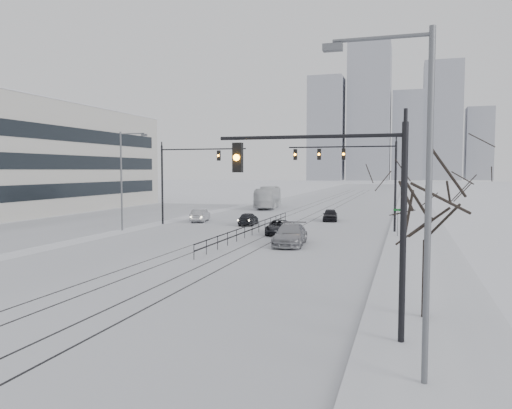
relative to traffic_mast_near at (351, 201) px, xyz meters
name	(u,v)px	position (x,y,z in m)	size (l,w,h in m)	color
road	(315,209)	(-10.79, 54.00, -4.55)	(22.00, 260.00, 0.02)	silver
sidewalk_east	(415,211)	(2.71, 54.00, -4.48)	(5.00, 260.00, 0.16)	silver
curb	(396,210)	(0.26, 54.00, -4.50)	(0.10, 260.00, 0.12)	gray
parking_strip	(86,222)	(-30.79, 29.00, -4.55)	(14.00, 60.00, 0.03)	silver
tram_rails	(281,223)	(-10.79, 34.00, -4.54)	(5.30, 180.00, 0.01)	black
skyline	(394,124)	(-5.77, 267.63, 26.08)	(96.00, 48.00, 72.00)	#91949F
traffic_mast_near	(351,201)	(0.00, 0.00, 0.00)	(6.10, 0.37, 7.00)	black
traffic_mast_ne	(357,167)	(-2.64, 29.00, 1.20)	(9.60, 0.37, 8.00)	black
traffic_mast_nw	(189,170)	(-19.31, 30.00, 1.01)	(9.10, 0.37, 8.00)	black
street_light_east	(416,183)	(1.91, -3.00, 0.65)	(2.73, 0.25, 9.00)	#595B60
street_light_west	(124,174)	(-22.99, 24.00, 0.65)	(2.73, 0.25, 9.00)	#595B60
bare_tree	(428,199)	(2.41, 3.00, -0.07)	(4.40, 4.40, 6.10)	black
median_fence	(252,229)	(-10.79, 24.00, -4.04)	(0.06, 24.00, 1.00)	black
street_sign	(398,218)	(1.01, 26.00, -2.96)	(0.70, 0.06, 2.40)	#595B60
sedan_sb_inner	(248,219)	(-13.53, 31.48, -3.92)	(1.52, 3.79, 1.29)	black
sedan_sb_outer	(200,216)	(-19.46, 33.15, -3.89)	(1.41, 4.05, 1.34)	#9E9FA5
sedan_nb_front	(279,227)	(-8.79, 25.31, -3.95)	(2.04, 4.42, 1.23)	black
sedan_nb_right	(290,235)	(-6.48, 19.61, -3.79)	(2.16, 5.32, 1.54)	#939499
sedan_nb_far	(330,215)	(-6.27, 37.98, -3.91)	(1.54, 3.84, 1.31)	black
box_truck	(268,198)	(-17.66, 53.76, -3.03)	(2.57, 10.98, 3.06)	silver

